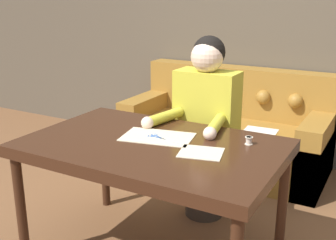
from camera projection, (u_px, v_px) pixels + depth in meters
name	position (u px, v px, depth m)	size (l,w,h in m)	color
wall_back	(270.00, 24.00, 3.92)	(8.00, 0.06, 2.60)	brown
dining_table	(152.00, 154.00, 2.43)	(1.47, 0.94, 0.76)	#381E11
couch	(227.00, 133.00, 3.96)	(1.84, 0.85, 0.90)	olive
person	(206.00, 127.00, 2.94)	(0.51, 0.62, 1.31)	#33281E
pattern_paper_main	(158.00, 137.00, 2.50)	(0.46, 0.34, 0.00)	beige
pattern_paper_offcut	(201.00, 153.00, 2.25)	(0.27, 0.24, 0.00)	beige
scissors	(158.00, 138.00, 2.48)	(0.23, 0.11, 0.01)	silver
thread_spool	(249.00, 141.00, 2.37)	(0.04, 0.04, 0.05)	beige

